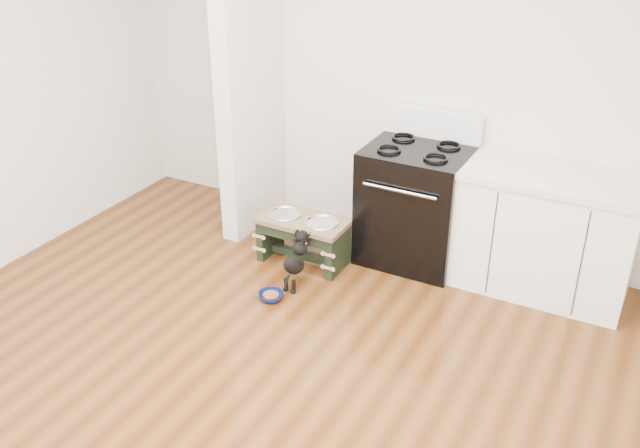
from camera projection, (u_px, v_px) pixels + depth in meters
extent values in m
plane|color=#49250D|center=(232.00, 413.00, 4.09)|extent=(5.00, 5.00, 0.00)
plane|color=silver|center=(408.00, 76.00, 5.42)|extent=(5.00, 0.00, 5.00)
cube|color=silver|center=(250.00, 69.00, 5.60)|extent=(0.15, 0.80, 2.70)
cube|color=black|center=(415.00, 205.00, 5.45)|extent=(0.76, 0.65, 0.92)
cube|color=black|center=(399.00, 228.00, 5.24)|extent=(0.58, 0.02, 0.50)
cylinder|color=silver|center=(399.00, 191.00, 5.06)|extent=(0.56, 0.02, 0.02)
cube|color=white|center=(433.00, 123.00, 5.41)|extent=(0.76, 0.08, 0.22)
torus|color=black|center=(389.00, 149.00, 5.20)|extent=(0.18, 0.18, 0.02)
torus|color=black|center=(436.00, 158.00, 5.05)|extent=(0.18, 0.18, 0.02)
torus|color=black|center=(404.00, 137.00, 5.42)|extent=(0.18, 0.18, 0.02)
torus|color=black|center=(449.00, 145.00, 5.27)|extent=(0.18, 0.18, 0.02)
cube|color=white|center=(545.00, 236.00, 5.08)|extent=(1.20, 0.60, 0.86)
cube|color=beige|center=(555.00, 177.00, 4.87)|extent=(1.24, 0.64, 0.05)
cube|color=black|center=(529.00, 298.00, 5.05)|extent=(1.20, 0.06, 0.10)
cube|color=black|center=(270.00, 234.00, 5.65)|extent=(0.06, 0.33, 0.34)
cube|color=black|center=(338.00, 252.00, 5.40)|extent=(0.06, 0.33, 0.34)
cube|color=black|center=(293.00, 236.00, 5.35)|extent=(0.55, 0.03, 0.08)
cube|color=black|center=(304.00, 255.00, 5.58)|extent=(0.55, 0.06, 0.06)
cube|color=brown|center=(303.00, 221.00, 5.44)|extent=(0.69, 0.37, 0.04)
cylinder|color=silver|center=(285.00, 216.00, 5.51)|extent=(0.24, 0.24, 0.04)
cylinder|color=silver|center=(322.00, 225.00, 5.37)|extent=(0.24, 0.24, 0.04)
torus|color=silver|center=(285.00, 214.00, 5.49)|extent=(0.27, 0.27, 0.02)
torus|color=silver|center=(322.00, 223.00, 5.36)|extent=(0.27, 0.27, 0.02)
cylinder|color=black|center=(286.00, 284.00, 5.21)|extent=(0.03, 0.03, 0.10)
cylinder|color=black|center=(294.00, 286.00, 5.18)|extent=(0.03, 0.03, 0.10)
sphere|color=black|center=(285.00, 289.00, 5.22)|extent=(0.04, 0.04, 0.04)
sphere|color=black|center=(293.00, 292.00, 5.19)|extent=(0.04, 0.04, 0.04)
ellipsoid|color=black|center=(294.00, 265.00, 5.19)|extent=(0.12, 0.28, 0.25)
sphere|color=black|center=(300.00, 248.00, 5.21)|extent=(0.11, 0.11, 0.11)
sphere|color=black|center=(302.00, 237.00, 5.20)|extent=(0.10, 0.10, 0.10)
sphere|color=black|center=(303.00, 232.00, 5.27)|extent=(0.03, 0.03, 0.03)
sphere|color=black|center=(310.00, 234.00, 5.24)|extent=(0.03, 0.03, 0.03)
cylinder|color=black|center=(287.00, 281.00, 5.14)|extent=(0.02, 0.08, 0.09)
torus|color=#C93B72|center=(301.00, 242.00, 5.21)|extent=(0.09, 0.06, 0.09)
imported|color=#0C1855|center=(271.00, 296.00, 5.11)|extent=(0.22, 0.22, 0.06)
cylinder|color=brown|center=(271.00, 296.00, 5.11)|extent=(0.11, 0.11, 0.02)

